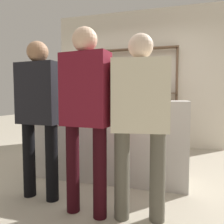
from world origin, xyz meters
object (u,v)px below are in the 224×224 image
(customer_center, at_px, (85,106))
(cork_jar, at_px, (76,95))
(customer_right, at_px, (140,114))
(counter_bottle_1, at_px, (134,91))
(ice_bucket, at_px, (100,93))
(counter_bottle_2, at_px, (125,90))
(wine_glass, at_px, (152,91))
(counter_bottle_0, at_px, (50,91))
(customer_left, at_px, (39,108))
(server_behind_counter, at_px, (141,96))

(customer_center, bearing_deg, cork_jar, 36.76)
(cork_jar, distance_m, customer_right, 1.21)
(counter_bottle_1, distance_m, cork_jar, 0.73)
(ice_bucket, bearing_deg, counter_bottle_2, 45.05)
(ice_bucket, distance_m, customer_center, 0.93)
(wine_glass, xyz_separation_m, ice_bucket, (-0.63, -0.24, -0.02))
(customer_right, bearing_deg, wine_glass, -7.69)
(counter_bottle_1, bearing_deg, customer_right, -76.90)
(counter_bottle_2, distance_m, customer_center, 1.18)
(counter_bottle_1, bearing_deg, counter_bottle_0, -163.76)
(counter_bottle_2, height_order, ice_bucket, counter_bottle_2)
(counter_bottle_1, distance_m, ice_bucket, 0.43)
(customer_center, bearing_deg, counter_bottle_1, -5.64)
(wine_glass, bearing_deg, cork_jar, -159.93)
(customer_left, height_order, customer_right, customer_left)
(ice_bucket, distance_m, cork_jar, 0.30)
(customer_center, xyz_separation_m, customer_left, (-0.57, 0.16, -0.03))
(counter_bottle_0, height_order, customer_center, customer_center)
(counter_bottle_1, height_order, counter_bottle_2, counter_bottle_2)
(wine_glass, xyz_separation_m, server_behind_counter, (-0.25, 0.70, -0.06))
(ice_bucket, bearing_deg, customer_left, -117.84)
(server_behind_counter, relative_size, customer_left, 1.12)
(customer_center, bearing_deg, server_behind_counter, 0.73)
(counter_bottle_1, height_order, customer_left, customer_left)
(cork_jar, height_order, server_behind_counter, server_behind_counter)
(cork_jar, xyz_separation_m, server_behind_counter, (0.67, 1.03, -0.02))
(counter_bottle_0, xyz_separation_m, wine_glass, (1.24, 0.41, -0.01))
(counter_bottle_2, distance_m, customer_right, 1.20)
(wine_glass, bearing_deg, counter_bottle_0, -161.77)
(wine_glass, height_order, cork_jar, wine_glass)
(counter_bottle_1, relative_size, cork_jar, 2.32)
(counter_bottle_2, bearing_deg, counter_bottle_1, -42.12)
(wine_glass, bearing_deg, customer_left, -136.03)
(server_behind_counter, height_order, customer_left, server_behind_counter)
(counter_bottle_1, distance_m, counter_bottle_2, 0.20)
(counter_bottle_0, height_order, counter_bottle_2, counter_bottle_2)
(cork_jar, distance_m, customer_center, 0.94)
(customer_center, distance_m, customer_left, 0.59)
(wine_glass, bearing_deg, server_behind_counter, 109.49)
(counter_bottle_0, distance_m, counter_bottle_2, 0.97)
(counter_bottle_0, distance_m, cork_jar, 0.33)
(server_behind_counter, bearing_deg, customer_left, -5.38)
(ice_bucket, relative_size, cork_jar, 1.64)
(cork_jar, relative_size, server_behind_counter, 0.08)
(counter_bottle_0, height_order, counter_bottle_1, counter_bottle_1)
(cork_jar, bearing_deg, counter_bottle_2, 32.91)
(counter_bottle_2, bearing_deg, counter_bottle_0, -153.80)
(customer_right, bearing_deg, counter_bottle_0, 52.73)
(wine_glass, height_order, customer_left, customer_left)
(counter_bottle_0, xyz_separation_m, customer_center, (0.78, -0.74, -0.16))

